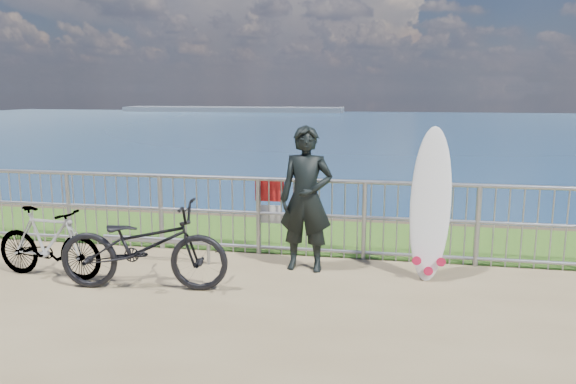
% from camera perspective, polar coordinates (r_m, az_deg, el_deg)
% --- Properties ---
extents(grass_strip, '(120.00, 120.00, 0.00)m').
position_cam_1_polar(grass_strip, '(9.14, 1.76, -4.42)').
color(grass_strip, '#2E5918').
rests_on(grass_strip, ground).
extents(seascape, '(260.00, 260.00, 5.00)m').
position_cam_1_polar(seascape, '(160.14, -5.56, 8.15)').
color(seascape, brown).
rests_on(seascape, ground).
extents(railing, '(10.06, 0.10, 1.13)m').
position_cam_1_polar(railing, '(7.95, 0.62, -2.46)').
color(railing, '#93969B').
rests_on(railing, ground).
extents(surfer, '(0.71, 0.49, 1.90)m').
position_cam_1_polar(surfer, '(7.28, 1.85, -0.71)').
color(surfer, black).
rests_on(surfer, ground).
extents(surfboard, '(0.56, 0.52, 1.91)m').
position_cam_1_polar(surfboard, '(7.20, 14.24, -1.71)').
color(surfboard, silver).
rests_on(surfboard, ground).
extents(bicycle_near, '(2.08, 0.94, 1.06)m').
position_cam_1_polar(bicycle_near, '(6.88, -14.47, -5.32)').
color(bicycle_near, black).
rests_on(bicycle_near, ground).
extents(bicycle_far, '(1.55, 0.57, 0.91)m').
position_cam_1_polar(bicycle_far, '(7.69, -23.17, -4.74)').
color(bicycle_far, black).
rests_on(bicycle_far, ground).
extents(bike_rack, '(1.63, 0.05, 0.34)m').
position_cam_1_polar(bike_rack, '(7.97, -13.02, -4.93)').
color(bike_rack, '#93969B').
rests_on(bike_rack, ground).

